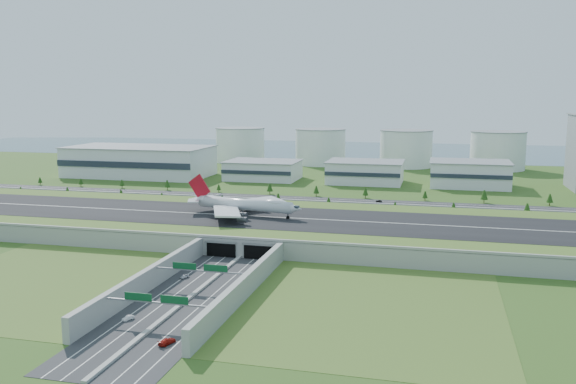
% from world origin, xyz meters
% --- Properties ---
extents(ground, '(1200.00, 1200.00, 0.00)m').
position_xyz_m(ground, '(0.00, 0.00, 0.00)').
color(ground, '#35551A').
rests_on(ground, ground).
extents(airfield_deck, '(520.00, 100.00, 9.20)m').
position_xyz_m(airfield_deck, '(0.00, -0.09, 4.12)').
color(airfield_deck, '#969690').
rests_on(airfield_deck, ground).
extents(underpass_road, '(38.80, 120.40, 8.00)m').
position_xyz_m(underpass_road, '(0.00, -99.42, 3.43)').
color(underpass_road, '#28282B').
rests_on(underpass_road, ground).
extents(sign_gantry_near, '(38.70, 0.70, 9.80)m').
position_xyz_m(sign_gantry_near, '(0.00, -95.04, 6.95)').
color(sign_gantry_near, gray).
rests_on(sign_gantry_near, ground).
extents(sign_gantry_far, '(38.70, 0.70, 9.80)m').
position_xyz_m(sign_gantry_far, '(0.00, -130.04, 6.95)').
color(sign_gantry_far, gray).
rests_on(sign_gantry_far, ground).
extents(north_expressway, '(560.00, 36.00, 0.12)m').
position_xyz_m(north_expressway, '(0.00, 95.00, 0.06)').
color(north_expressway, '#28282B').
rests_on(north_expressway, ground).
extents(tree_row, '(505.83, 48.71, 8.50)m').
position_xyz_m(tree_row, '(33.75, 97.76, 4.55)').
color(tree_row, '#3D2819').
rests_on(tree_row, ground).
extents(hangar_west, '(120.00, 60.00, 25.00)m').
position_xyz_m(hangar_west, '(-170.00, 185.00, 12.50)').
color(hangar_west, silver).
rests_on(hangar_west, ground).
extents(hangar_mid_a, '(58.00, 42.00, 15.00)m').
position_xyz_m(hangar_mid_a, '(-60.00, 190.00, 7.50)').
color(hangar_mid_a, silver).
rests_on(hangar_mid_a, ground).
extents(hangar_mid_b, '(58.00, 42.00, 17.00)m').
position_xyz_m(hangar_mid_b, '(25.00, 190.00, 8.50)').
color(hangar_mid_b, silver).
rests_on(hangar_mid_b, ground).
extents(hangar_mid_c, '(58.00, 42.00, 19.00)m').
position_xyz_m(hangar_mid_c, '(105.00, 190.00, 9.50)').
color(hangar_mid_c, silver).
rests_on(hangar_mid_c, ground).
extents(fuel_tank_a, '(50.00, 50.00, 35.00)m').
position_xyz_m(fuel_tank_a, '(-120.00, 310.00, 17.50)').
color(fuel_tank_a, white).
rests_on(fuel_tank_a, ground).
extents(fuel_tank_b, '(50.00, 50.00, 35.00)m').
position_xyz_m(fuel_tank_b, '(-35.00, 310.00, 17.50)').
color(fuel_tank_b, white).
rests_on(fuel_tank_b, ground).
extents(fuel_tank_c, '(50.00, 50.00, 35.00)m').
position_xyz_m(fuel_tank_c, '(50.00, 310.00, 17.50)').
color(fuel_tank_c, white).
rests_on(fuel_tank_c, ground).
extents(fuel_tank_d, '(50.00, 50.00, 35.00)m').
position_xyz_m(fuel_tank_d, '(135.00, 310.00, 17.50)').
color(fuel_tank_d, white).
rests_on(fuel_tank_d, ground).
extents(bay_water, '(1200.00, 260.00, 0.06)m').
position_xyz_m(bay_water, '(0.00, 480.00, 0.03)').
color(bay_water, '#345363').
rests_on(bay_water, ground).
extents(boeing_747, '(65.45, 61.37, 20.36)m').
position_xyz_m(boeing_747, '(-15.03, 1.93, 13.78)').
color(boeing_747, silver).
rests_on(boeing_747, airfield_deck).
extents(car_0, '(2.87, 4.75, 1.51)m').
position_xyz_m(car_0, '(-11.32, -83.55, 0.88)').
color(car_0, silver).
rests_on(car_0, ground).
extents(car_1, '(2.77, 4.33, 1.35)m').
position_xyz_m(car_1, '(-10.58, -128.57, 0.79)').
color(car_1, white).
rests_on(car_1, ground).
extents(car_2, '(4.10, 6.43, 1.65)m').
position_xyz_m(car_2, '(12.29, -79.14, 0.95)').
color(car_2, '#0A1836').
rests_on(car_2, ground).
extents(car_3, '(4.01, 6.23, 1.68)m').
position_xyz_m(car_3, '(9.33, -142.87, 0.96)').
color(car_3, '#9E160E').
rests_on(car_3, ground).
extents(car_4, '(4.11, 2.38, 1.31)m').
position_xyz_m(car_4, '(-166.97, 88.54, 0.78)').
color(car_4, slate).
rests_on(car_4, ground).
extents(car_5, '(4.15, 1.55, 1.35)m').
position_xyz_m(car_5, '(44.59, 102.93, 0.80)').
color(car_5, black).
rests_on(car_5, ground).
extents(car_7, '(5.90, 4.21, 1.59)m').
position_xyz_m(car_7, '(-65.88, 100.48, 0.91)').
color(car_7, white).
rests_on(car_7, ground).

